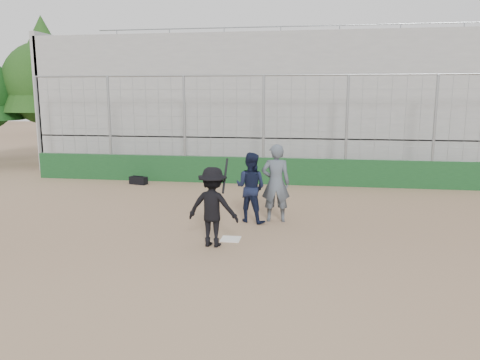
# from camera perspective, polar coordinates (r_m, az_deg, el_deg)

# --- Properties ---
(ground) EXTENTS (90.00, 90.00, 0.00)m
(ground) POSITION_cam_1_polar(r_m,az_deg,el_deg) (10.89, -1.15, -7.28)
(ground) COLOR brown
(ground) RESTS_ON ground
(home_plate) EXTENTS (0.44, 0.44, 0.02)m
(home_plate) POSITION_cam_1_polar(r_m,az_deg,el_deg) (10.89, -1.15, -7.21)
(home_plate) COLOR white
(home_plate) RESTS_ON ground
(backstop) EXTENTS (18.10, 0.25, 4.04)m
(backstop) POSITION_cam_1_polar(r_m,az_deg,el_deg) (17.47, 2.84, 2.63)
(backstop) COLOR #123A19
(backstop) RESTS_ON ground
(bleachers) EXTENTS (20.25, 6.70, 6.98)m
(bleachers) POSITION_cam_1_polar(r_m,az_deg,el_deg) (22.25, 4.26, 9.34)
(bleachers) COLOR gray
(bleachers) RESTS_ON ground
(tree_left) EXTENTS (4.48, 4.48, 7.00)m
(tree_left) POSITION_cam_1_polar(r_m,az_deg,el_deg) (24.82, -22.75, 12.07)
(tree_left) COLOR #341F12
(tree_left) RESTS_ON ground
(batter_at_plate) EXTENTS (1.20, 0.83, 1.91)m
(batter_at_plate) POSITION_cam_1_polar(r_m,az_deg,el_deg) (10.26, -3.33, -3.29)
(batter_at_plate) COLOR black
(batter_at_plate) RESTS_ON ground
(catcher_crouched) EXTENTS (1.10, 1.00, 1.24)m
(catcher_crouched) POSITION_cam_1_polar(r_m,az_deg,el_deg) (12.21, 1.29, -2.34)
(catcher_crouched) COLOR black
(catcher_crouched) RESTS_ON ground
(umpire) EXTENTS (0.80, 0.58, 1.85)m
(umpire) POSITION_cam_1_polar(r_m,az_deg,el_deg) (12.26, 4.37, -0.84)
(umpire) COLOR #48525C
(umpire) RESTS_ON ground
(equipment_bag) EXTENTS (0.72, 0.45, 0.32)m
(equipment_bag) POSITION_cam_1_polar(r_m,az_deg,el_deg) (17.90, -12.28, -0.05)
(equipment_bag) COLOR black
(equipment_bag) RESTS_ON ground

